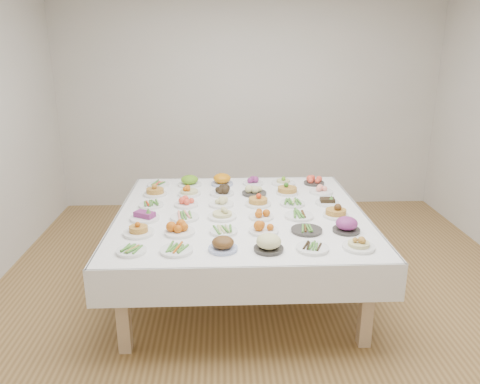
{
  "coord_description": "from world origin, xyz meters",
  "views": [
    {
      "loc": [
        -0.38,
        -3.7,
        2.15
      ],
      "look_at": [
        -0.21,
        0.27,
        0.88
      ],
      "focal_mm": 35.0,
      "sensor_mm": 36.0,
      "label": 1
    }
  ],
  "objects_px": {
    "display_table": "(241,219)",
    "dish_35": "(314,180)",
    "dish_0": "(131,250)",
    "dish_18": "(151,204)"
  },
  "relations": [
    {
      "from": "dish_0",
      "to": "dish_35",
      "type": "xyz_separation_m",
      "value": [
        1.6,
        1.6,
        0.02
      ]
    },
    {
      "from": "display_table",
      "to": "dish_35",
      "type": "bearing_deg",
      "value": 44.93
    },
    {
      "from": "display_table",
      "to": "dish_18",
      "type": "xyz_separation_m",
      "value": [
        -0.8,
        0.17,
        0.09
      ]
    },
    {
      "from": "display_table",
      "to": "dish_35",
      "type": "xyz_separation_m",
      "value": [
        0.8,
        0.79,
        0.11
      ]
    },
    {
      "from": "display_table",
      "to": "dish_18",
      "type": "bearing_deg",
      "value": 167.99
    },
    {
      "from": "display_table",
      "to": "dish_35",
      "type": "distance_m",
      "value": 1.13
    },
    {
      "from": "display_table",
      "to": "dish_0",
      "type": "xyz_separation_m",
      "value": [
        -0.8,
        -0.8,
        0.09
      ]
    },
    {
      "from": "dish_18",
      "to": "display_table",
      "type": "bearing_deg",
      "value": -12.01
    },
    {
      "from": "dish_0",
      "to": "dish_18",
      "type": "xyz_separation_m",
      "value": [
        0.0,
        0.97,
        0.0
      ]
    },
    {
      "from": "display_table",
      "to": "dish_18",
      "type": "relative_size",
      "value": 9.8
    }
  ]
}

